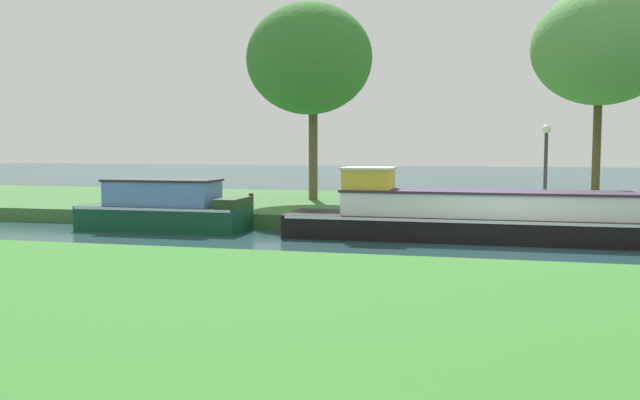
{
  "coord_description": "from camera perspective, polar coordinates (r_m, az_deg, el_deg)",
  "views": [
    {
      "loc": [
        -0.47,
        -15.55,
        2.3
      ],
      "look_at": [
        -4.62,
        1.2,
        0.9
      ],
      "focal_mm": 37.88,
      "sensor_mm": 36.0,
      "label": 1
    }
  ],
  "objects": [
    {
      "name": "forest_narrowboat",
      "position": [
        18.86,
        -12.94,
        -0.7
      ],
      "size": [
        4.57,
        1.65,
        1.39
      ],
      "color": "#11452C",
      "rests_on": "ground_plane"
    },
    {
      "name": "willow_tree_centre",
      "position": [
        22.39,
        22.73,
        11.82
      ],
      "size": [
        4.16,
        3.94,
        6.59
      ],
      "color": "brown",
      "rests_on": "riverbank_far"
    },
    {
      "name": "ground_plane",
      "position": [
        15.72,
        15.51,
        -3.94
      ],
      "size": [
        120.0,
        120.0,
        0.0
      ],
      "primitive_type": "plane",
      "color": "#214145"
    },
    {
      "name": "riverbank_far",
      "position": [
        22.65,
        15.04,
        -0.84
      ],
      "size": [
        72.0,
        10.0,
        0.4
      ],
      "primitive_type": "cube",
      "color": "#406F38",
      "rests_on": "ground_plane"
    },
    {
      "name": "black_barge",
      "position": [
        16.84,
        13.85,
        -1.46
      ],
      "size": [
        10.3,
        1.89,
        1.75
      ],
      "color": "black",
      "rests_on": "ground_plane"
    },
    {
      "name": "riverbank_near",
      "position": [
        6.89,
        17.64,
        -13.34
      ],
      "size": [
        72.0,
        10.0,
        0.4
      ],
      "primitive_type": "cube",
      "color": "#36762D",
      "rests_on": "ground_plane"
    },
    {
      "name": "lamp_post",
      "position": [
        19.79,
        18.54,
        3.5
      ],
      "size": [
        0.24,
        0.24,
        2.47
      ],
      "color": "#333338",
      "rests_on": "riverbank_far"
    },
    {
      "name": "mooring_post_near",
      "position": [
        19.56,
        -5.84,
        -0.2
      ],
      "size": [
        0.14,
        0.14,
        0.52
      ],
      "primitive_type": "cylinder",
      "color": "#432D25",
      "rests_on": "riverbank_far"
    },
    {
      "name": "willow_tree_left",
      "position": [
        23.31,
        -0.94,
        11.81
      ],
      "size": [
        4.31,
        3.64,
        6.71
      ],
      "color": "brown",
      "rests_on": "riverbank_far"
    }
  ]
}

